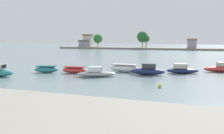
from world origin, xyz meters
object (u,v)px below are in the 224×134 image
at_px(moored_boat_6, 148,71).
at_px(mooring_buoy_0, 220,69).
at_px(moored_boat_4, 96,73).
at_px(moored_boat_8, 221,68).
at_px(moored_boat_3, 74,70).
at_px(moored_boat_7, 182,70).
at_px(moored_boat_2, 46,69).
at_px(moored_boat_5, 125,68).
at_px(mooring_buoy_1, 160,86).

relative_size(moored_boat_6, mooring_buoy_0, 20.82).
xyz_separation_m(moored_boat_4, moored_boat_8, (16.20, 11.15, 0.05)).
distance_m(moored_boat_3, moored_boat_4, 4.97).
distance_m(moored_boat_6, moored_boat_7, 5.64).
distance_m(moored_boat_2, moored_boat_3, 4.43).
relative_size(moored_boat_3, moored_boat_5, 0.81).
bearing_deg(moored_boat_2, moored_boat_5, 5.21).
relative_size(moored_boat_2, mooring_buoy_0, 15.77).
relative_size(moored_boat_5, mooring_buoy_1, 11.91).
distance_m(moored_boat_7, mooring_buoy_0, 8.56).
bearing_deg(moored_boat_8, moored_boat_2, -178.88).
height_order(moored_boat_5, moored_boat_6, moored_boat_6).
bearing_deg(moored_boat_7, moored_boat_3, -174.95).
relative_size(moored_boat_7, mooring_buoy_0, 20.81).
distance_m(moored_boat_2, moored_boat_8, 26.92).
height_order(moored_boat_6, moored_boat_8, moored_boat_6).
distance_m(moored_boat_3, moored_boat_5, 7.67).
height_order(moored_boat_2, moored_boat_6, moored_boat_6).
height_order(moored_boat_7, moored_boat_8, moored_boat_8).
relative_size(moored_boat_2, moored_boat_3, 0.97).
relative_size(moored_boat_5, moored_boat_8, 0.90).
bearing_deg(moored_boat_4, mooring_buoy_1, -52.22).
bearing_deg(moored_boat_2, moored_boat_4, -25.31).
bearing_deg(moored_boat_3, moored_boat_4, -35.53).
xyz_separation_m(moored_boat_3, moored_boat_7, (15.19, 5.36, 0.06)).
relative_size(moored_boat_5, mooring_buoy_0, 20.23).
bearing_deg(mooring_buoy_1, moored_boat_3, 154.02).
relative_size(moored_boat_3, moored_boat_4, 0.71).
relative_size(moored_boat_2, moored_boat_8, 0.70).
bearing_deg(moored_boat_5, moored_boat_3, -151.94).
distance_m(moored_boat_4, moored_boat_5, 6.23).
xyz_separation_m(moored_boat_2, moored_boat_6, (15.07, 2.78, 0.11)).
distance_m(moored_boat_6, mooring_buoy_0, 14.12).
bearing_deg(moored_boat_5, moored_boat_6, -24.86).
xyz_separation_m(moored_boat_4, mooring_buoy_1, (9.37, -4.64, -0.28)).
bearing_deg(moored_boat_8, moored_boat_3, -176.88).
height_order(moored_boat_2, mooring_buoy_1, moored_boat_2).
bearing_deg(moored_boat_5, mooring_buoy_0, 29.47).
bearing_deg(moored_boat_6, moored_boat_7, 32.75).
bearing_deg(moored_boat_7, moored_boat_4, -159.42).
xyz_separation_m(moored_boat_5, mooring_buoy_1, (7.15, -10.46, -0.39)).
height_order(moored_boat_3, mooring_buoy_1, moored_boat_3).
distance_m(moored_boat_2, mooring_buoy_1, 19.14).
bearing_deg(moored_boat_2, moored_boat_3, -5.94).
xyz_separation_m(moored_boat_6, mooring_buoy_0, (9.99, 9.97, -0.50)).
height_order(moored_boat_4, moored_boat_7, moored_boat_7).
distance_m(moored_boat_5, moored_boat_7, 8.63).
relative_size(moored_boat_2, mooring_buoy_1, 9.28).
bearing_deg(moored_boat_8, moored_boat_4, -165.92).
relative_size(moored_boat_7, mooring_buoy_1, 12.25).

